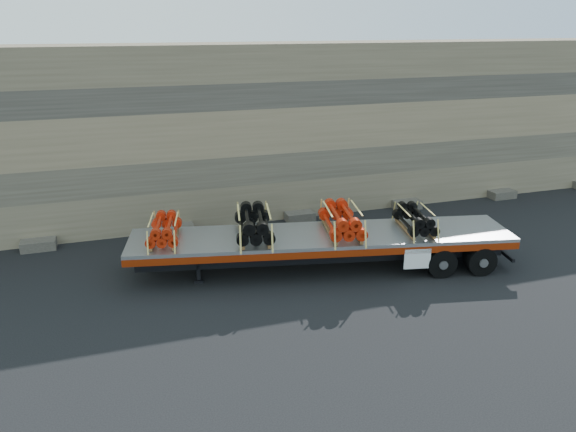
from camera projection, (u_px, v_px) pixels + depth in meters
The scene contains 7 objects.
ground at pixel (290, 272), 18.45m from camera, with size 120.00×120.00×0.00m, color black.
rock_wall at pixel (240, 132), 23.13m from camera, with size 44.00×3.00×7.00m, color #7A6B54.
trailer at pixel (321, 251), 18.51m from camera, with size 12.43×2.39×1.24m, color #AFB1B7, non-canonical shape.
bundle_front at pixel (164, 230), 17.65m from camera, with size 0.97×1.93×0.69m, color red, non-canonical shape.
bundle_midfront at pixel (254, 225), 17.93m from camera, with size 1.16×2.33×0.83m, color black, non-canonical shape.
bundle_midrear at pixel (342, 221), 18.24m from camera, with size 1.16×2.33×0.82m, color red, non-canonical shape.
bundle_rear at pixel (415, 220), 18.53m from camera, with size 0.97×1.95×0.69m, color black, non-canonical shape.
Camera 1 is at (-5.32, -15.96, 7.80)m, focal length 35.00 mm.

